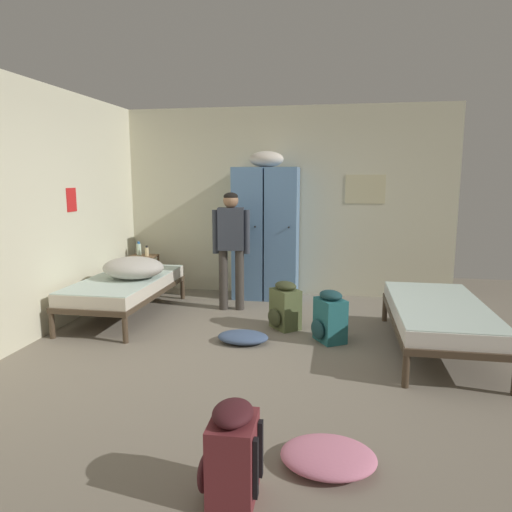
{
  "coord_description": "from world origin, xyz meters",
  "views": [
    {
      "loc": [
        0.79,
        -4.22,
        1.72
      ],
      "look_at": [
        0.0,
        0.26,
        0.95
      ],
      "focal_mm": 32.9,
      "sensor_mm": 36.0,
      "label": 1
    }
  ],
  "objects_px": {
    "bed_left_rear": "(126,286)",
    "water_bottle": "(139,249)",
    "person_traveler": "(231,240)",
    "clothes_pile_pink": "(328,456)",
    "clothes_pile_denim": "(243,337)",
    "backpack_maroon": "(231,455)",
    "lotion_bottle": "(147,251)",
    "shelf_unit": "(144,270)",
    "bedding_heap": "(133,268)",
    "backpack_teal": "(329,318)",
    "locker_bank": "(266,231)",
    "bed_right": "(438,314)",
    "backpack_olive": "(285,306)"
  },
  "relations": [
    {
      "from": "locker_bank",
      "to": "person_traveler",
      "type": "bearing_deg",
      "value": -116.1
    },
    {
      "from": "locker_bank",
      "to": "backpack_olive",
      "type": "relative_size",
      "value": 3.76
    },
    {
      "from": "person_traveler",
      "to": "lotion_bottle",
      "type": "relative_size",
      "value": 9.87
    },
    {
      "from": "water_bottle",
      "to": "clothes_pile_pink",
      "type": "relative_size",
      "value": 0.35
    },
    {
      "from": "backpack_olive",
      "to": "backpack_maroon",
      "type": "bearing_deg",
      "value": -89.01
    },
    {
      "from": "person_traveler",
      "to": "clothes_pile_denim",
      "type": "distance_m",
      "value": 1.54
    },
    {
      "from": "person_traveler",
      "to": "water_bottle",
      "type": "height_order",
      "value": "person_traveler"
    },
    {
      "from": "shelf_unit",
      "to": "backpack_maroon",
      "type": "bearing_deg",
      "value": -61.41
    },
    {
      "from": "lotion_bottle",
      "to": "backpack_teal",
      "type": "bearing_deg",
      "value": -30.77
    },
    {
      "from": "bed_right",
      "to": "lotion_bottle",
      "type": "height_order",
      "value": "lotion_bottle"
    },
    {
      "from": "locker_bank",
      "to": "lotion_bottle",
      "type": "distance_m",
      "value": 1.79
    },
    {
      "from": "bedding_heap",
      "to": "person_traveler",
      "type": "bearing_deg",
      "value": 25.97
    },
    {
      "from": "person_traveler",
      "to": "clothes_pile_pink",
      "type": "distance_m",
      "value": 3.58
    },
    {
      "from": "clothes_pile_denim",
      "to": "backpack_maroon",
      "type": "bearing_deg",
      "value": -79.9
    },
    {
      "from": "locker_bank",
      "to": "bed_left_rear",
      "type": "xyz_separation_m",
      "value": [
        -1.58,
        -1.22,
        -0.59
      ]
    },
    {
      "from": "backpack_maroon",
      "to": "clothes_pile_denim",
      "type": "xyz_separation_m",
      "value": [
        -0.43,
        2.39,
        -0.2
      ]
    },
    {
      "from": "bedding_heap",
      "to": "person_traveler",
      "type": "height_order",
      "value": "person_traveler"
    },
    {
      "from": "backpack_teal",
      "to": "backpack_olive",
      "type": "height_order",
      "value": "same"
    },
    {
      "from": "person_traveler",
      "to": "water_bottle",
      "type": "distance_m",
      "value": 1.71
    },
    {
      "from": "bed_left_rear",
      "to": "backpack_teal",
      "type": "height_order",
      "value": "backpack_teal"
    },
    {
      "from": "bed_right",
      "to": "backpack_teal",
      "type": "bearing_deg",
      "value": 175.47
    },
    {
      "from": "backpack_maroon",
      "to": "clothes_pile_pink",
      "type": "height_order",
      "value": "backpack_maroon"
    },
    {
      "from": "water_bottle",
      "to": "clothes_pile_pink",
      "type": "distance_m",
      "value": 4.86
    },
    {
      "from": "locker_bank",
      "to": "backpack_teal",
      "type": "bearing_deg",
      "value": -61.25
    },
    {
      "from": "shelf_unit",
      "to": "person_traveler",
      "type": "height_order",
      "value": "person_traveler"
    },
    {
      "from": "bed_left_rear",
      "to": "locker_bank",
      "type": "bearing_deg",
      "value": 37.74
    },
    {
      "from": "clothes_pile_denim",
      "to": "bed_right",
      "type": "bearing_deg",
      "value": 3.32
    },
    {
      "from": "bedding_heap",
      "to": "clothes_pile_denim",
      "type": "height_order",
      "value": "bedding_heap"
    },
    {
      "from": "person_traveler",
      "to": "lotion_bottle",
      "type": "xyz_separation_m",
      "value": [
        -1.41,
        0.59,
        -0.28
      ]
    },
    {
      "from": "water_bottle",
      "to": "backpack_teal",
      "type": "xyz_separation_m",
      "value": [
        2.85,
        -1.67,
        -0.4
      ]
    },
    {
      "from": "bed_left_rear",
      "to": "water_bottle",
      "type": "xyz_separation_m",
      "value": [
        -0.33,
        1.17,
        0.28
      ]
    },
    {
      "from": "locker_bank",
      "to": "bed_left_rear",
      "type": "height_order",
      "value": "locker_bank"
    },
    {
      "from": "bedding_heap",
      "to": "locker_bank",
      "type": "bearing_deg",
      "value": 40.58
    },
    {
      "from": "bed_left_rear",
      "to": "backpack_maroon",
      "type": "relative_size",
      "value": 3.45
    },
    {
      "from": "water_bottle",
      "to": "bed_right",
      "type": "bearing_deg",
      "value": -24.1
    },
    {
      "from": "clothes_pile_denim",
      "to": "clothes_pile_pink",
      "type": "xyz_separation_m",
      "value": [
        0.93,
        -2.0,
        -0.0
      ]
    },
    {
      "from": "person_traveler",
      "to": "backpack_maroon",
      "type": "relative_size",
      "value": 2.78
    },
    {
      "from": "bed_right",
      "to": "person_traveler",
      "type": "relative_size",
      "value": 1.24
    },
    {
      "from": "bedding_heap",
      "to": "clothes_pile_denim",
      "type": "relative_size",
      "value": 1.39
    },
    {
      "from": "clothes_pile_denim",
      "to": "clothes_pile_pink",
      "type": "bearing_deg",
      "value": -64.98
    },
    {
      "from": "bed_left_rear",
      "to": "bedding_heap",
      "type": "height_order",
      "value": "bedding_heap"
    },
    {
      "from": "lotion_bottle",
      "to": "backpack_maroon",
      "type": "height_order",
      "value": "lotion_bottle"
    },
    {
      "from": "shelf_unit",
      "to": "backpack_maroon",
      "type": "relative_size",
      "value": 1.04
    },
    {
      "from": "bedding_heap",
      "to": "clothes_pile_denim",
      "type": "distance_m",
      "value": 1.74
    },
    {
      "from": "shelf_unit",
      "to": "clothes_pile_pink",
      "type": "distance_m",
      "value": 4.77
    },
    {
      "from": "bed_left_rear",
      "to": "person_traveler",
      "type": "xyz_separation_m",
      "value": [
        1.23,
        0.52,
        0.54
      ]
    },
    {
      "from": "bedding_heap",
      "to": "backpack_teal",
      "type": "height_order",
      "value": "bedding_heap"
    },
    {
      "from": "bedding_heap",
      "to": "backpack_maroon",
      "type": "xyz_separation_m",
      "value": [
        1.93,
        -3.06,
        -0.36
      ]
    },
    {
      "from": "clothes_pile_denim",
      "to": "shelf_unit",
      "type": "bearing_deg",
      "value": 135.56
    },
    {
      "from": "water_bottle",
      "to": "lotion_bottle",
      "type": "distance_m",
      "value": 0.16
    }
  ]
}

